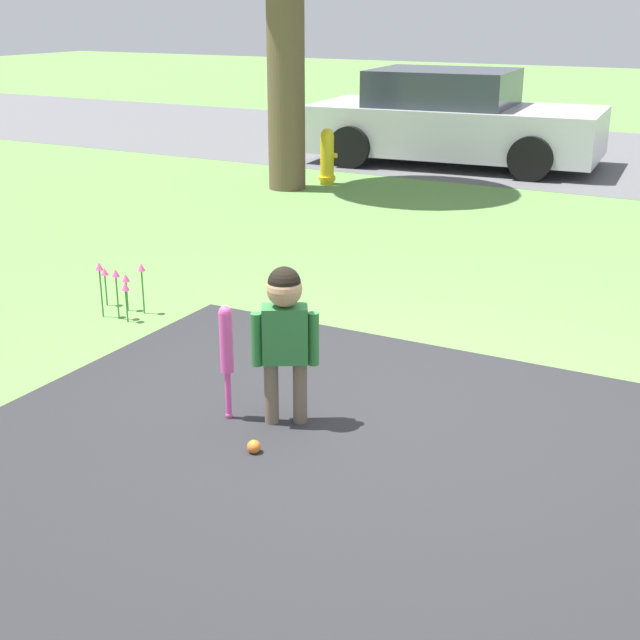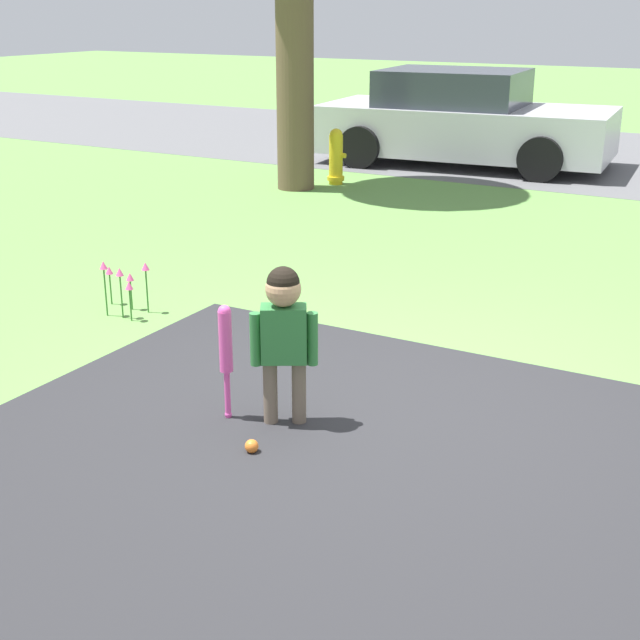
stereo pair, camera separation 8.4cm
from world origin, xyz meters
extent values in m
plane|color=#5B8C42|center=(0.00, 0.00, 0.00)|extent=(60.00, 60.00, 0.00)
cylinder|color=#6B5B4C|center=(-0.54, -0.55, 0.19)|extent=(0.08, 0.08, 0.37)
cylinder|color=#6B5B4C|center=(-0.40, -0.47, 0.19)|extent=(0.08, 0.08, 0.37)
cube|color=#2D7238|center=(-0.47, -0.51, 0.53)|extent=(0.28, 0.24, 0.32)
cylinder|color=#2D7238|center=(-0.60, -0.58, 0.50)|extent=(0.06, 0.06, 0.30)
cylinder|color=#2D7238|center=(-0.33, -0.43, 0.50)|extent=(0.06, 0.06, 0.30)
sphere|color=tan|center=(-0.47, -0.51, 0.79)|extent=(0.19, 0.19, 0.19)
sphere|color=black|center=(-0.47, -0.51, 0.82)|extent=(0.18, 0.18, 0.18)
sphere|color=#E54CA5|center=(-0.78, -0.61, 0.02)|extent=(0.04, 0.04, 0.04)
cylinder|color=#E54CA5|center=(-0.78, -0.61, 0.14)|extent=(0.03, 0.03, 0.29)
cylinder|color=#E54CA5|center=(-0.78, -0.61, 0.46)|extent=(0.07, 0.07, 0.35)
sphere|color=#E54CA5|center=(-0.78, -0.61, 0.64)|extent=(0.07, 0.07, 0.07)
sphere|color=orange|center=(-0.43, -0.90, 0.04)|extent=(0.07, 0.07, 0.07)
cylinder|color=yellow|center=(-3.54, 5.77, 0.31)|extent=(0.18, 0.18, 0.63)
sphere|color=yellow|center=(-3.54, 5.77, 0.63)|extent=(0.17, 0.17, 0.17)
cylinder|color=yellow|center=(-3.54, 5.77, 0.08)|extent=(0.22, 0.22, 0.05)
cylinder|color=yellow|center=(-3.44, 5.77, 0.38)|extent=(0.08, 0.06, 0.06)
cube|color=#B7B7BC|center=(-2.63, 8.01, 0.50)|extent=(4.23, 2.18, 0.67)
cube|color=#2D333D|center=(-2.83, 7.99, 1.08)|extent=(2.10, 1.77, 0.50)
cylinder|color=black|center=(-1.45, 9.04, 0.30)|extent=(0.61, 0.23, 0.59)
cylinder|color=black|center=(-1.28, 7.21, 0.30)|extent=(0.61, 0.23, 0.59)
cylinder|color=black|center=(-3.97, 8.81, 0.30)|extent=(0.61, 0.23, 0.59)
cylinder|color=black|center=(-3.80, 6.98, 0.30)|extent=(0.61, 0.23, 0.59)
cylinder|color=brown|center=(-3.84, 5.28, 1.91)|extent=(0.46, 0.46, 3.82)
cylinder|color=#38702D|center=(-2.58, 0.38, 0.18)|extent=(0.01, 0.01, 0.37)
cone|color=#E54C8C|center=(-2.58, 0.38, 0.40)|extent=(0.06, 0.06, 0.06)
cylinder|color=#38702D|center=(-2.74, 0.61, 0.12)|extent=(0.01, 0.01, 0.25)
cone|color=#E54C8C|center=(-2.74, 0.61, 0.28)|extent=(0.06, 0.06, 0.06)
cylinder|color=#38702D|center=(-2.44, 0.40, 0.16)|extent=(0.01, 0.01, 0.33)
cone|color=#E54C8C|center=(-2.44, 0.40, 0.36)|extent=(0.06, 0.06, 0.06)
cylinder|color=#38702D|center=(-2.51, 0.58, 0.12)|extent=(0.01, 0.01, 0.23)
cone|color=#E54C8C|center=(-2.51, 0.58, 0.26)|extent=(0.06, 0.06, 0.06)
cylinder|color=#38702D|center=(-2.36, 0.59, 0.17)|extent=(0.01, 0.01, 0.34)
cone|color=#E54C8C|center=(-2.36, 0.59, 0.37)|extent=(0.06, 0.06, 0.06)
cylinder|color=#38702D|center=(-2.35, 0.38, 0.12)|extent=(0.01, 0.01, 0.24)
cone|color=#E54C8C|center=(-2.35, 0.38, 0.27)|extent=(0.06, 0.06, 0.06)
camera|label=1|loc=(1.84, -4.39, 2.22)|focal=50.00mm
camera|label=2|loc=(1.92, -4.34, 2.22)|focal=50.00mm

